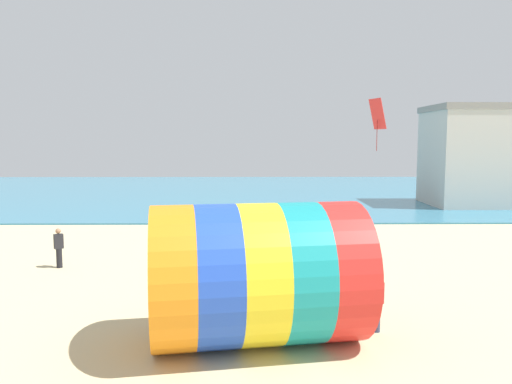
{
  "coord_description": "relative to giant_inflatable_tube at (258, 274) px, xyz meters",
  "views": [
    {
      "loc": [
        1.2,
        -12.38,
        5.34
      ],
      "look_at": [
        1.36,
        2.38,
        3.8
      ],
      "focal_mm": 35.0,
      "sensor_mm": 36.0,
      "label": 1
    }
  ],
  "objects": [
    {
      "name": "sea",
      "position": [
        -1.38,
        38.49,
        -1.8
      ],
      "size": [
        120.0,
        40.0,
        0.1
      ],
      "primitive_type": "cube",
      "color": "teal",
      "rests_on": "ground"
    },
    {
      "name": "promenade_building",
      "position": [
        19.75,
        27.42,
        2.22
      ],
      "size": [
        11.02,
        6.53,
        8.13
      ],
      "color": "beige",
      "rests_on": "ground"
    },
    {
      "name": "ground_plane",
      "position": [
        -1.38,
        -0.39,
        -1.85
      ],
      "size": [
        120.0,
        120.0,
        0.0
      ],
      "primitive_type": "plane",
      "color": "#CCBA8C"
    },
    {
      "name": "kite_handler",
      "position": [
        3.32,
        0.7,
        -1.01
      ],
      "size": [
        0.41,
        0.31,
        1.65
      ],
      "color": "#383D56",
      "rests_on": "ground"
    },
    {
      "name": "bystander_near_water",
      "position": [
        0.74,
        6.33,
        -0.98
      ],
      "size": [
        0.42,
        0.4,
        1.71
      ],
      "color": "#383D56",
      "rests_on": "ground"
    },
    {
      "name": "bystander_mid_beach",
      "position": [
        -8.24,
        7.85,
        -1.0
      ],
      "size": [
        0.42,
        0.39,
        1.67
      ],
      "color": "black",
      "rests_on": "ground"
    },
    {
      "name": "kite_red_diamond",
      "position": [
        6.19,
        12.45,
        4.77
      ],
      "size": [
        0.73,
        1.15,
        2.62
      ],
      "color": "red"
    },
    {
      "name": "giant_inflatable_tube",
      "position": [
        0.0,
        0.0,
        0.0
      ],
      "size": [
        5.98,
        4.53,
        3.71
      ],
      "color": "orange",
      "rests_on": "ground"
    }
  ]
}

